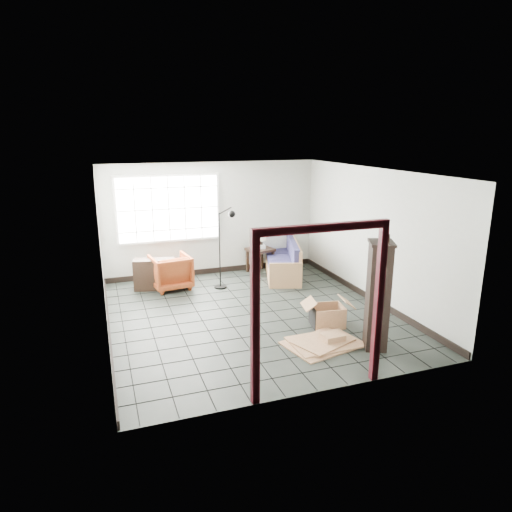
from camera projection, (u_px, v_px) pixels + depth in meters
name	position (u px, v px, depth m)	size (l,w,h in m)	color
ground	(250.00, 314.00, 8.39)	(5.50, 5.50, 0.00)	black
room_shell	(250.00, 224.00, 7.98)	(5.02, 5.52, 2.61)	silver
window_panel	(169.00, 209.00, 10.11)	(2.32, 0.08, 1.52)	silver
doorway_trim	(321.00, 289.00, 5.57)	(1.80, 0.08, 2.20)	#3E0E15
futon_sofa	(285.00, 263.00, 10.59)	(1.24, 1.99, 0.83)	#AA744D
armchair	(171.00, 270.00, 9.70)	(0.78, 0.73, 0.80)	maroon
side_table	(260.00, 253.00, 10.79)	(0.68, 0.68, 0.59)	black
table_lamp	(261.00, 237.00, 10.69)	(0.29, 0.29, 0.40)	black
projector	(259.00, 247.00, 10.73)	(0.27, 0.20, 0.09)	silver
floor_lamp	(226.00, 246.00, 9.59)	(0.46, 0.31, 1.75)	black
console_shelf	(155.00, 274.00, 9.67)	(0.90, 0.52, 0.66)	black
tall_shelf	(378.00, 295.00, 6.89)	(0.51, 0.57, 1.69)	black
pot	(384.00, 238.00, 6.60)	(0.19, 0.19, 0.12)	black
open_box	(327.00, 316.00, 7.87)	(0.93, 0.57, 0.49)	#916646
cardboard_pile	(324.00, 342.00, 7.19)	(1.31, 1.06, 0.17)	#916646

